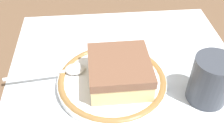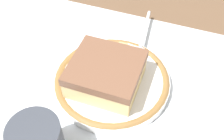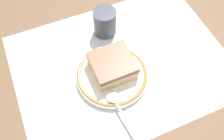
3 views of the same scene
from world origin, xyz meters
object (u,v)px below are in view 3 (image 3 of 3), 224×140
Objects in this scene: plate at (112,75)px; spoon at (116,103)px; cake_slice at (112,65)px; napkin at (183,56)px; cup at (106,23)px.

plate is 0.08m from spoon.
cake_slice is 0.76× the size of napkin.
cake_slice is (0.01, 0.01, 0.03)m from plate.
spoon is at bearing -164.74° from napkin.
plate is at bearing 175.46° from napkin.
plate is 2.36× the size of cup.
cake_slice is 0.20m from napkin.
plate is 1.32× the size of spoon.
cake_slice is 0.09m from spoon.
plate is at bearing -107.20° from cup.
spoon is (-0.02, -0.08, 0.01)m from plate.
spoon is at bearing -106.99° from cup.
plate is 1.76× the size of cake_slice.
spoon is 0.23m from cup.
cup reaches higher than cake_slice.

